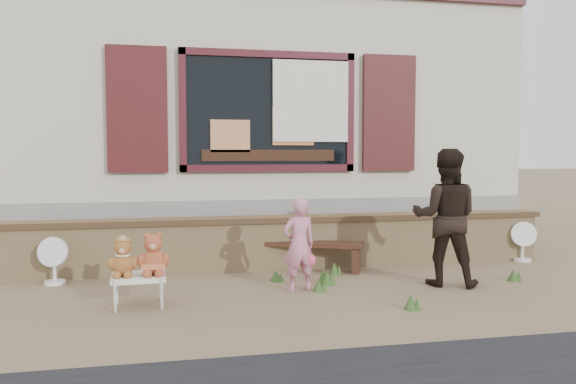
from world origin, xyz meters
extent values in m
plane|color=brown|center=(0.00, 0.00, 0.00)|extent=(80.00, 80.00, 0.00)
cube|color=#B8AE94|center=(0.00, 4.50, 2.40)|extent=(8.00, 5.00, 3.20)
cube|color=gray|center=(0.00, 4.50, 0.40)|extent=(8.04, 5.04, 0.80)
cube|color=black|center=(0.00, 1.97, 2.05)|extent=(2.30, 0.04, 1.50)
cube|color=#42131A|center=(0.00, 1.95, 2.85)|extent=(2.50, 0.08, 0.10)
cube|color=#42131A|center=(0.00, 1.95, 1.25)|extent=(2.50, 0.08, 0.10)
cube|color=#42131A|center=(-1.20, 1.95, 2.05)|extent=(0.10, 0.08, 1.70)
cube|color=#42131A|center=(1.20, 1.95, 2.05)|extent=(0.10, 0.08, 1.70)
cube|color=#370F16|center=(-1.80, 1.94, 2.05)|extent=(0.80, 0.07, 1.70)
cube|color=#370F16|center=(1.80, 1.94, 2.05)|extent=(0.80, 0.07, 1.70)
cube|color=silver|center=(0.60, 1.90, 2.20)|extent=(1.10, 0.02, 1.15)
cube|color=black|center=(0.00, 1.94, 1.43)|extent=(1.90, 0.06, 0.16)
cube|color=tan|center=(-0.55, 1.94, 1.70)|extent=(0.55, 0.06, 0.45)
cube|color=#E08447|center=(0.35, 1.94, 1.85)|extent=(0.60, 0.06, 0.55)
cube|color=tan|center=(0.00, 1.00, 0.30)|extent=(7.00, 0.30, 0.60)
cube|color=brown|center=(0.00, 1.00, 0.63)|extent=(7.10, 0.36, 0.07)
cube|color=#321B11|center=(0.27, 0.80, 0.34)|extent=(1.43, 0.83, 0.05)
cube|color=#321B11|center=(-0.31, 1.04, 0.15)|extent=(0.18, 0.28, 0.30)
cube|color=#321B11|center=(0.84, 0.56, 0.15)|extent=(0.18, 0.28, 0.30)
cube|color=white|center=(-1.68, -0.49, 0.29)|extent=(0.52, 0.46, 0.04)
cylinder|color=silver|center=(-1.88, -0.69, 0.13)|extent=(0.02, 0.02, 0.27)
cylinder|color=silver|center=(-1.46, -0.67, 0.13)|extent=(0.02, 0.02, 0.27)
cylinder|color=silver|center=(-1.89, -0.31, 0.13)|extent=(0.02, 0.02, 0.27)
cylinder|color=silver|center=(-1.47, -0.29, 0.13)|extent=(0.02, 0.02, 0.27)
imported|color=pink|center=(-0.04, -0.18, 0.49)|extent=(0.39, 0.29, 0.99)
imported|color=black|center=(1.60, -0.25, 0.76)|extent=(0.91, 0.84, 1.51)
cylinder|color=silver|center=(-2.65, 0.65, 0.02)|extent=(0.23, 0.23, 0.04)
cylinder|color=silver|center=(-2.65, 0.65, 0.16)|extent=(0.04, 0.04, 0.29)
cylinder|color=silver|center=(-2.65, 0.65, 0.37)|extent=(0.34, 0.17, 0.33)
cylinder|color=white|center=(3.29, 0.80, 0.02)|extent=(0.23, 0.23, 0.04)
cylinder|color=white|center=(3.29, 0.80, 0.17)|extent=(0.04, 0.04, 0.29)
cylinder|color=white|center=(3.29, 0.80, 0.37)|extent=(0.35, 0.21, 0.34)
cone|color=#325120|center=(0.30, 0.08, 0.08)|extent=(0.14, 0.14, 0.16)
cone|color=#325120|center=(-0.20, 0.30, 0.06)|extent=(0.15, 0.15, 0.12)
cone|color=#325120|center=(2.47, -0.23, 0.07)|extent=(0.14, 0.14, 0.14)
cone|color=#325120|center=(0.15, -0.26, 0.06)|extent=(0.14, 0.14, 0.11)
cone|color=#325120|center=(0.32, 0.02, 0.08)|extent=(0.15, 0.15, 0.15)
cone|color=#325120|center=(0.54, 0.48, 0.08)|extent=(0.14, 0.14, 0.15)
cone|color=#325120|center=(0.82, -1.11, 0.08)|extent=(0.13, 0.13, 0.15)
camera|label=1|loc=(-1.34, -5.93, 1.47)|focal=35.00mm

